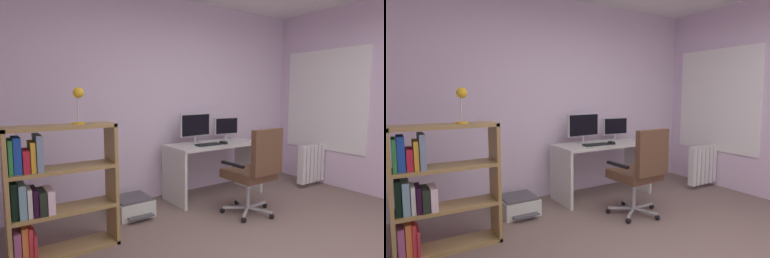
{
  "view_description": "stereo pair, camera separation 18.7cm",
  "coord_description": "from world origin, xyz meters",
  "views": [
    {
      "loc": [
        -2.15,
        -1.38,
        1.42
      ],
      "look_at": [
        -0.05,
        1.73,
        1.0
      ],
      "focal_mm": 29.83,
      "sensor_mm": 36.0,
      "label": 1
    },
    {
      "loc": [
        -2.0,
        -1.48,
        1.42
      ],
      "look_at": [
        -0.05,
        1.73,
        1.0
      ],
      "focal_mm": 29.83,
      "sensor_mm": 36.0,
      "label": 2
    }
  ],
  "objects": [
    {
      "name": "wall_back",
      "position": [
        0.0,
        2.48,
        1.34
      ],
      "size": [
        4.65,
        0.1,
        2.68
      ],
      "primitive_type": "cube",
      "color": "silver",
      "rests_on": "ground"
    },
    {
      "name": "window_pane",
      "position": [
        2.32,
        1.57,
        1.31
      ],
      "size": [
        0.01,
        1.26,
        1.46
      ],
      "primitive_type": "cube",
      "color": "white"
    },
    {
      "name": "window_frame",
      "position": [
        2.31,
        1.57,
        1.31
      ],
      "size": [
        0.02,
        1.34,
        1.54
      ],
      "primitive_type": "cube",
      "color": "white"
    },
    {
      "name": "desk",
      "position": [
        0.52,
        2.03,
        0.53
      ],
      "size": [
        1.32,
        0.59,
        0.74
      ],
      "color": "silver",
      "rests_on": "ground"
    },
    {
      "name": "monitor_main",
      "position": [
        0.3,
        2.17,
        0.97
      ],
      "size": [
        0.51,
        0.18,
        0.4
      ],
      "color": "#B2B5B7",
      "rests_on": "desk"
    },
    {
      "name": "monitor_secondary",
      "position": [
        0.85,
        2.17,
        0.92
      ],
      "size": [
        0.39,
        0.18,
        0.32
      ],
      "color": "#B2B5B7",
      "rests_on": "desk"
    },
    {
      "name": "keyboard",
      "position": [
        0.33,
        1.92,
        0.75
      ],
      "size": [
        0.35,
        0.15,
        0.02
      ],
      "primitive_type": "cube",
      "rotation": [
        0.0,
        0.0,
        -0.05
      ],
      "color": "black",
      "rests_on": "desk"
    },
    {
      "name": "computer_mouse",
      "position": [
        0.57,
        1.89,
        0.76
      ],
      "size": [
        0.06,
        0.1,
        0.03
      ],
      "primitive_type": "cube",
      "rotation": [
        0.0,
        0.0,
        -0.01
      ],
      "color": "black",
      "rests_on": "desk"
    },
    {
      "name": "office_chair",
      "position": [
        0.45,
        1.18,
        0.56
      ],
      "size": [
        0.61,
        0.63,
        1.03
      ],
      "color": "#B7BABC",
      "rests_on": "ground"
    },
    {
      "name": "bookshelf",
      "position": [
        -1.68,
        1.52,
        0.57
      ],
      "size": [
        0.91,
        0.29,
        1.14
      ],
      "color": "#9D7D45",
      "rests_on": "ground"
    },
    {
      "name": "desk_lamp",
      "position": [
        -1.4,
        1.52,
        1.37
      ],
      "size": [
        0.11,
        0.11,
        0.32
      ],
      "color": "gold",
      "rests_on": "bookshelf"
    },
    {
      "name": "printer",
      "position": [
        -0.71,
        2.0,
        0.1
      ],
      "size": [
        0.42,
        0.51,
        0.21
      ],
      "color": "silver",
      "rests_on": "ground"
    },
    {
      "name": "radiator",
      "position": [
        2.22,
        1.57,
        0.35
      ],
      "size": [
        0.88,
        0.1,
        0.57
      ],
      "color": "white",
      "rests_on": "ground"
    }
  ]
}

